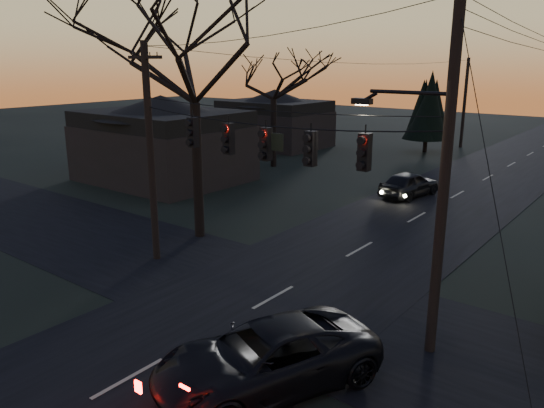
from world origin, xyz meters
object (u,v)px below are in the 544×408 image
Objects in this scene: suv_near at (266,358)px; sedan_oncoming_a at (409,184)px; utility_pole_left at (157,258)px; utility_pole_right at (429,350)px; bare_tree_left at (193,44)px; utility_pole_far_l at (460,147)px.

sedan_oncoming_a is at bearing 128.13° from suv_near.
utility_pole_right is at bearing 0.00° from utility_pole_left.
bare_tree_left is 2.76× the size of sedan_oncoming_a.
suv_near is at bearing 113.41° from sedan_oncoming_a.
suv_near is at bearing -36.79° from bare_tree_left.
sedan_oncoming_a is at bearing 115.78° from utility_pole_right.
utility_pole_far_l is 0.66× the size of bare_tree_left.
suv_near is (-2.54, -4.10, 0.79)m from utility_pole_right.
bare_tree_left is (-12.17, 3.10, 8.44)m from utility_pole_right.
suv_near is (8.96, -4.10, 0.79)m from utility_pole_left.
utility_pole_left is at bearing 85.32° from sedan_oncoming_a.
utility_pole_right is at bearing 81.96° from suv_near.
bare_tree_left is 2.14× the size of suv_near.
suv_near is (9.62, -7.20, -7.66)m from bare_tree_left.
utility_pole_right is 1.77× the size of suv_near.
bare_tree_left reaches higher than sedan_oncoming_a.
bare_tree_left reaches higher than utility_pole_left.
bare_tree_left is at bearing 166.99° from suv_near.
sedan_oncoming_a is at bearing 70.38° from bare_tree_left.
utility_pole_far_l is at bearing 90.00° from utility_pole_left.
utility_pole_far_l is at bearing 126.37° from suv_near.
utility_pole_right is 4.89m from suv_near.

